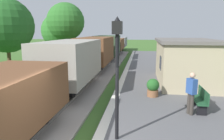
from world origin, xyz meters
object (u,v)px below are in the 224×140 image
object	(u,v)px
potted_planter	(153,87)
tree_field_distant	(58,31)
freight_train	(102,51)
tree_field_left	(66,22)
station_hut	(185,61)
bench_down_platform	(170,63)
lamp_post_near	(117,57)
bench_near_hut	(200,99)
person_waiting	(191,92)
tree_trackside_far	(6,26)

from	to	relation	value
potted_planter	tree_field_distant	world-z (taller)	tree_field_distant
freight_train	tree_field_left	world-z (taller)	tree_field_left
station_hut	bench_down_platform	bearing A→B (deg)	92.72
station_hut	lamp_post_near	bearing A→B (deg)	-114.09
freight_train	tree_field_distant	distance (m)	9.56
potted_planter	tree_field_distant	size ratio (longest dim) A/B	0.16
bench_near_hut	potted_planter	size ratio (longest dim) A/B	1.64
freight_train	station_hut	xyz separation A→B (m)	(6.80, -7.32, 0.10)
bench_near_hut	tree_field_distant	xyz separation A→B (m)	(-13.62, 18.23, 2.83)
station_hut	person_waiting	size ratio (longest dim) A/B	3.39
person_waiting	tree_field_distant	xyz separation A→B (m)	(-13.11, 18.77, 2.37)
freight_train	station_hut	bearing A→B (deg)	-47.10
bench_near_hut	tree_field_distant	world-z (taller)	tree_field_distant
bench_down_platform	tree_trackside_far	world-z (taller)	tree_trackside_far
freight_train	tree_field_distant	bearing A→B (deg)	139.10
bench_near_hut	tree_trackside_far	distance (m)	14.69
person_waiting	bench_down_platform	bearing A→B (deg)	-120.90
person_waiting	tree_field_left	world-z (taller)	tree_field_left
lamp_post_near	tree_trackside_far	distance (m)	13.38
tree_trackside_far	tree_field_left	distance (m)	6.86
tree_trackside_far	potted_planter	bearing A→B (deg)	-22.88
person_waiting	tree_field_left	size ratio (longest dim) A/B	0.26
bench_near_hut	potted_planter	distance (m)	2.47
bench_down_platform	tree_field_distant	bearing A→B (deg)	148.86
bench_near_hut	person_waiting	size ratio (longest dim) A/B	0.88
lamp_post_near	freight_train	bearing A→B (deg)	102.66
lamp_post_near	tree_field_left	xyz separation A→B (m)	(-7.29, 15.53, 1.68)
person_waiting	tree_field_distant	size ratio (longest dim) A/B	0.29
tree_trackside_far	tree_field_distant	distance (m)	12.00
bench_down_platform	potted_planter	world-z (taller)	potted_planter
bench_near_hut	lamp_post_near	size ratio (longest dim) A/B	0.41
freight_train	bench_down_platform	bearing A→B (deg)	-17.83
tree_field_left	station_hut	bearing A→B (deg)	-36.24
bench_near_hut	tree_field_left	size ratio (longest dim) A/B	0.23
potted_planter	bench_near_hut	bearing A→B (deg)	-40.51
potted_planter	lamp_post_near	size ratio (longest dim) A/B	0.25
bench_near_hut	person_waiting	world-z (taller)	person_waiting
freight_train	tree_trackside_far	xyz separation A→B (m)	(-6.34, -5.85, 2.39)
freight_train	tree_field_distant	size ratio (longest dim) A/B	6.75
bench_near_hut	lamp_post_near	distance (m)	4.77
bench_down_platform	tree_field_left	bearing A→B (deg)	165.83
lamp_post_near	tree_field_distant	bearing A→B (deg)	116.29
station_hut	potted_planter	world-z (taller)	station_hut
tree_trackside_far	bench_near_hut	bearing A→B (deg)	-25.87
tree_trackside_far	tree_field_distant	size ratio (longest dim) A/B	1.04
lamp_post_near	tree_field_distant	distance (m)	23.56
tree_trackside_far	tree_field_left	world-z (taller)	tree_field_left
station_hut	lamp_post_near	distance (m)	8.48
freight_train	person_waiting	size ratio (longest dim) A/B	22.92
station_hut	freight_train	bearing A→B (deg)	132.90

